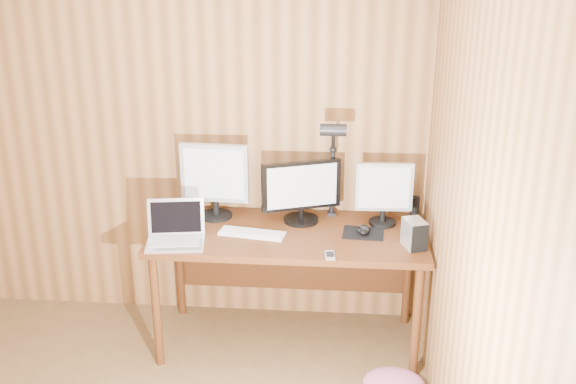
# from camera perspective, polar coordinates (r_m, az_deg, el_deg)

# --- Properties ---
(desk) EXTENTS (1.60, 0.70, 0.75)m
(desk) POSITION_cam_1_polar(r_m,az_deg,el_deg) (4.06, 0.14, -4.55)
(desk) COLOR #4B250F
(desk) RESTS_ON floor
(monitor_center) EXTENTS (0.47, 0.21, 0.38)m
(monitor_center) POSITION_cam_1_polar(r_m,az_deg,el_deg) (4.02, 1.14, 0.08)
(monitor_center) COLOR black
(monitor_center) RESTS_ON desk
(monitor_left) EXTENTS (0.42, 0.20, 0.47)m
(monitor_left) POSITION_cam_1_polar(r_m,az_deg,el_deg) (4.09, -6.23, 1.15)
(monitor_left) COLOR black
(monitor_left) RESTS_ON desk
(monitor_right) EXTENTS (0.34, 0.16, 0.38)m
(monitor_right) POSITION_cam_1_polar(r_m,az_deg,el_deg) (4.02, 8.13, -0.02)
(monitor_right) COLOR black
(monitor_right) RESTS_ON desk
(laptop) EXTENTS (0.35, 0.29, 0.23)m
(laptop) POSITION_cam_1_polar(r_m,az_deg,el_deg) (3.86, -9.48, -3.36)
(laptop) COLOR silver
(laptop) RESTS_ON desk
(keyboard) EXTENTS (0.40, 0.18, 0.02)m
(keyboard) POSITION_cam_1_polar(r_m,az_deg,el_deg) (3.91, -3.06, -3.51)
(keyboard) COLOR white
(keyboard) RESTS_ON desk
(mousepad) EXTENTS (0.25, 0.21, 0.00)m
(mousepad) POSITION_cam_1_polar(r_m,az_deg,el_deg) (3.95, 6.39, -3.48)
(mousepad) COLOR black
(mousepad) RESTS_ON desk
(mouse) EXTENTS (0.09, 0.13, 0.04)m
(mouse) POSITION_cam_1_polar(r_m,az_deg,el_deg) (3.94, 6.40, -3.19)
(mouse) COLOR black
(mouse) RESTS_ON mousepad
(hard_drive) EXTENTS (0.14, 0.17, 0.16)m
(hard_drive) POSITION_cam_1_polar(r_m,az_deg,el_deg) (3.79, 10.66, -3.51)
(hard_drive) COLOR silver
(hard_drive) RESTS_ON desk
(phone) EXTENTS (0.06, 0.11, 0.01)m
(phone) POSITION_cam_1_polar(r_m,az_deg,el_deg) (3.66, 3.58, -5.36)
(phone) COLOR silver
(phone) RESTS_ON desk
(speaker) EXTENTS (0.05, 0.05, 0.13)m
(speaker) POSITION_cam_1_polar(r_m,az_deg,el_deg) (4.20, 10.66, -1.25)
(speaker) COLOR black
(speaker) RESTS_ON desk
(desk_lamp) EXTENTS (0.15, 0.22, 0.66)m
(desk_lamp) POSITION_cam_1_polar(r_m,az_deg,el_deg) (3.98, 3.81, 3.07)
(desk_lamp) COLOR black
(desk_lamp) RESTS_ON desk
(fabric_pile) EXTENTS (0.37, 0.31, 0.11)m
(fabric_pile) POSITION_cam_1_polar(r_m,az_deg,el_deg) (3.91, 8.94, -15.74)
(fabric_pile) COLOR #B45778
(fabric_pile) RESTS_ON floor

